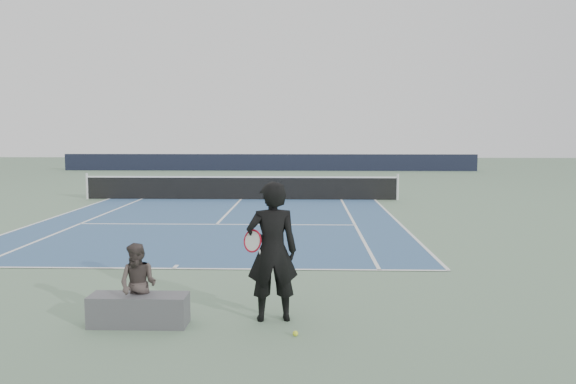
{
  "coord_description": "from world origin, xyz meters",
  "views": [
    {
      "loc": [
        2.63,
        -22.84,
        2.72
      ],
      "look_at": [
        2.16,
        -7.44,
        1.1
      ],
      "focal_mm": 35.0,
      "sensor_mm": 36.0,
      "label": 1
    }
  ],
  "objects_px": {
    "tennis_net": "(241,187)",
    "tennis_ball": "(295,333)",
    "tennis_player": "(272,251)",
    "spectator_bench": "(139,297)"
  },
  "relations": [
    {
      "from": "tennis_net",
      "to": "tennis_ball",
      "type": "bearing_deg",
      "value": -80.83
    },
    {
      "from": "tennis_player",
      "to": "spectator_bench",
      "type": "bearing_deg",
      "value": -171.4
    },
    {
      "from": "tennis_player",
      "to": "spectator_bench",
      "type": "distance_m",
      "value": 2.0
    },
    {
      "from": "tennis_net",
      "to": "tennis_player",
      "type": "relative_size",
      "value": 6.33
    },
    {
      "from": "tennis_net",
      "to": "tennis_ball",
      "type": "height_order",
      "value": "tennis_net"
    },
    {
      "from": "spectator_bench",
      "to": "tennis_net",
      "type": "bearing_deg",
      "value": 91.06
    },
    {
      "from": "spectator_bench",
      "to": "tennis_ball",
      "type": "bearing_deg",
      "value": -9.3
    },
    {
      "from": "tennis_ball",
      "to": "spectator_bench",
      "type": "bearing_deg",
      "value": 170.7
    },
    {
      "from": "tennis_player",
      "to": "tennis_ball",
      "type": "xyz_separation_m",
      "value": [
        0.35,
        -0.65,
        -0.98
      ]
    },
    {
      "from": "tennis_net",
      "to": "tennis_player",
      "type": "height_order",
      "value": "tennis_player"
    }
  ]
}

